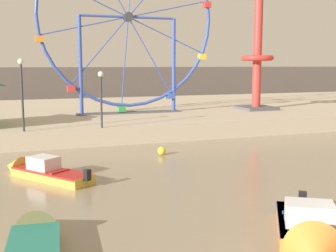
{
  "coord_description": "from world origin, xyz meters",
  "views": [
    {
      "loc": [
        -8.7,
        -6.9,
        4.77
      ],
      "look_at": [
        -2.19,
        11.12,
        2.05
      ],
      "focal_mm": 46.49,
      "sensor_mm": 36.0,
      "label": 1
    }
  ],
  "objects_px": {
    "promenade_lamp_near": "(101,90)",
    "mooring_buoy_orange": "(162,151)",
    "motorboat_olive_wood": "(34,247)",
    "motorboat_orange_hull": "(310,235)",
    "motorboat_mustard_yellow": "(39,170)",
    "ferris_wheel_blue_frame": "(128,20)",
    "drop_tower_red_tower": "(258,43)",
    "promenade_lamp_far": "(22,84)"
  },
  "relations": [
    {
      "from": "promenade_lamp_near",
      "to": "mooring_buoy_orange",
      "type": "relative_size",
      "value": 7.52
    },
    {
      "from": "motorboat_olive_wood",
      "to": "motorboat_orange_hull",
      "type": "xyz_separation_m",
      "value": [
        6.91,
        -1.81,
        0.07
      ]
    },
    {
      "from": "motorboat_mustard_yellow",
      "to": "motorboat_olive_wood",
      "type": "bearing_deg",
      "value": 140.23
    },
    {
      "from": "motorboat_mustard_yellow",
      "to": "promenade_lamp_near",
      "type": "height_order",
      "value": "promenade_lamp_near"
    },
    {
      "from": "motorboat_orange_hull",
      "to": "promenade_lamp_near",
      "type": "relative_size",
      "value": 1.26
    },
    {
      "from": "motorboat_mustard_yellow",
      "to": "promenade_lamp_near",
      "type": "distance_m",
      "value": 8.05
    },
    {
      "from": "motorboat_olive_wood",
      "to": "motorboat_orange_hull",
      "type": "bearing_deg",
      "value": -98.9
    },
    {
      "from": "motorboat_olive_wood",
      "to": "ferris_wheel_blue_frame",
      "type": "relative_size",
      "value": 0.4
    },
    {
      "from": "drop_tower_red_tower",
      "to": "promenade_lamp_far",
      "type": "bearing_deg",
      "value": -162.0
    },
    {
      "from": "promenade_lamp_near",
      "to": "mooring_buoy_orange",
      "type": "distance_m",
      "value": 5.47
    },
    {
      "from": "drop_tower_red_tower",
      "to": "motorboat_mustard_yellow",
      "type": "bearing_deg",
      "value": -145.65
    },
    {
      "from": "mooring_buoy_orange",
      "to": "motorboat_mustard_yellow",
      "type": "bearing_deg",
      "value": -159.04
    },
    {
      "from": "motorboat_olive_wood",
      "to": "motorboat_mustard_yellow",
      "type": "xyz_separation_m",
      "value": [
        0.59,
        8.11,
        0.03
      ]
    },
    {
      "from": "ferris_wheel_blue_frame",
      "to": "promenade_lamp_far",
      "type": "bearing_deg",
      "value": -138.91
    },
    {
      "from": "drop_tower_red_tower",
      "to": "promenade_lamp_near",
      "type": "height_order",
      "value": "drop_tower_red_tower"
    },
    {
      "from": "motorboat_mustard_yellow",
      "to": "promenade_lamp_far",
      "type": "relative_size",
      "value": 1.17
    },
    {
      "from": "motorboat_mustard_yellow",
      "to": "ferris_wheel_blue_frame",
      "type": "distance_m",
      "value": 17.14
    },
    {
      "from": "motorboat_mustard_yellow",
      "to": "mooring_buoy_orange",
      "type": "relative_size",
      "value": 10.7
    },
    {
      "from": "motorboat_olive_wood",
      "to": "drop_tower_red_tower",
      "type": "xyz_separation_m",
      "value": [
        18.74,
        20.51,
        6.27
      ]
    },
    {
      "from": "motorboat_orange_hull",
      "to": "ferris_wheel_blue_frame",
      "type": "height_order",
      "value": "ferris_wheel_blue_frame"
    },
    {
      "from": "motorboat_orange_hull",
      "to": "motorboat_mustard_yellow",
      "type": "height_order",
      "value": "motorboat_orange_hull"
    },
    {
      "from": "promenade_lamp_near",
      "to": "promenade_lamp_far",
      "type": "height_order",
      "value": "promenade_lamp_far"
    },
    {
      "from": "motorboat_olive_wood",
      "to": "mooring_buoy_orange",
      "type": "xyz_separation_m",
      "value": [
        7.02,
        10.57,
        -0.02
      ]
    },
    {
      "from": "motorboat_mustard_yellow",
      "to": "ferris_wheel_blue_frame",
      "type": "height_order",
      "value": "ferris_wheel_blue_frame"
    },
    {
      "from": "motorboat_orange_hull",
      "to": "mooring_buoy_orange",
      "type": "bearing_deg",
      "value": -148.46
    },
    {
      "from": "motorboat_olive_wood",
      "to": "motorboat_orange_hull",
      "type": "distance_m",
      "value": 7.15
    },
    {
      "from": "promenade_lamp_far",
      "to": "mooring_buoy_orange",
      "type": "distance_m",
      "value": 8.59
    },
    {
      "from": "motorboat_orange_hull",
      "to": "mooring_buoy_orange",
      "type": "xyz_separation_m",
      "value": [
        0.11,
        12.38,
        -0.09
      ]
    },
    {
      "from": "drop_tower_red_tower",
      "to": "promenade_lamp_far",
      "type": "relative_size",
      "value": 3.5
    },
    {
      "from": "ferris_wheel_blue_frame",
      "to": "motorboat_mustard_yellow",
      "type": "bearing_deg",
      "value": -119.56
    },
    {
      "from": "promenade_lamp_far",
      "to": "motorboat_olive_wood",
      "type": "bearing_deg",
      "value": -90.85
    },
    {
      "from": "motorboat_olive_wood",
      "to": "drop_tower_red_tower",
      "type": "bearing_deg",
      "value": -36.68
    },
    {
      "from": "promenade_lamp_near",
      "to": "motorboat_orange_hull",
      "type": "bearing_deg",
      "value": -81.88
    },
    {
      "from": "ferris_wheel_blue_frame",
      "to": "drop_tower_red_tower",
      "type": "bearing_deg",
      "value": -4.73
    },
    {
      "from": "ferris_wheel_blue_frame",
      "to": "drop_tower_red_tower",
      "type": "height_order",
      "value": "drop_tower_red_tower"
    },
    {
      "from": "ferris_wheel_blue_frame",
      "to": "promenade_lamp_far",
      "type": "height_order",
      "value": "ferris_wheel_blue_frame"
    },
    {
      "from": "motorboat_mustard_yellow",
      "to": "ferris_wheel_blue_frame",
      "type": "xyz_separation_m",
      "value": [
        7.54,
        13.29,
        7.78
      ]
    },
    {
      "from": "ferris_wheel_blue_frame",
      "to": "mooring_buoy_orange",
      "type": "distance_m",
      "value": 13.41
    },
    {
      "from": "promenade_lamp_far",
      "to": "mooring_buoy_orange",
      "type": "xyz_separation_m",
      "value": [
        6.81,
        -3.92,
        -3.46
      ]
    },
    {
      "from": "ferris_wheel_blue_frame",
      "to": "drop_tower_red_tower",
      "type": "xyz_separation_m",
      "value": [
        10.62,
        -0.88,
        -1.54
      ]
    },
    {
      "from": "motorboat_orange_hull",
      "to": "drop_tower_red_tower",
      "type": "height_order",
      "value": "drop_tower_red_tower"
    },
    {
      "from": "motorboat_orange_hull",
      "to": "drop_tower_red_tower",
      "type": "distance_m",
      "value": 26.01
    }
  ]
}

